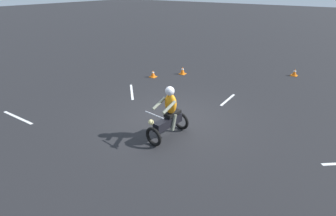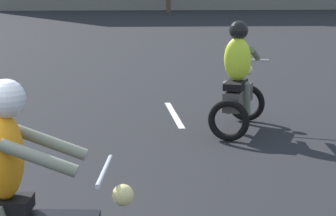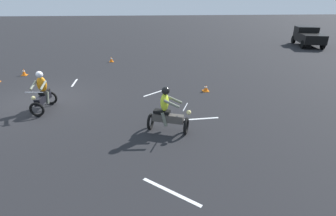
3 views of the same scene
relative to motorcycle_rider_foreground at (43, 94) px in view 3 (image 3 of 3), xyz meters
name	(u,v)px [view 3 (image 3 of 3)]	position (x,y,z in m)	size (l,w,h in m)	color
ground_plane	(42,101)	(-1.05, -0.49, -0.73)	(120.00, 120.00, 0.00)	black
motorcycle_rider_foreground	(43,94)	(0.00, 0.00, 0.00)	(1.54, 0.77, 1.66)	black
motorcycle_rider_background	(167,113)	(2.40, 4.96, 0.00)	(1.07, 1.55, 1.66)	black
pickup_truck	(308,36)	(-13.88, 20.08, 0.20)	(4.47, 2.86, 1.73)	black
traffic_cone_near_left	(24,72)	(-5.57, -3.06, -0.53)	(0.32, 0.32, 0.40)	orange
traffic_cone_mid_center	(111,60)	(-8.73, 1.84, -0.55)	(0.32, 0.32, 0.36)	orange
traffic_cone_far_right	(206,88)	(-1.68, 7.29, -0.57)	(0.32, 0.32, 0.33)	orange
lane_stripe_ne	(171,192)	(5.55, 4.78, -0.72)	(0.10, 1.72, 0.01)	silver
lane_stripe_n	(194,119)	(1.52, 6.12, -0.72)	(0.10, 1.95, 0.01)	silver
lane_stripe_nw	(157,92)	(-1.75, 4.81, -0.72)	(0.10, 1.71, 0.01)	silver
lane_stripe_w	(75,83)	(-3.77, 0.33, -0.72)	(0.10, 1.41, 0.01)	silver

